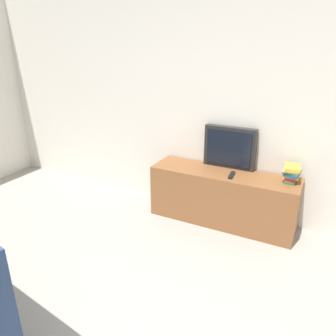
# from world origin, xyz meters

# --- Properties ---
(wall_back) EXTENTS (9.00, 0.06, 2.60)m
(wall_back) POSITION_xyz_m (0.00, 3.03, 1.30)
(wall_back) COLOR silver
(wall_back) RESTS_ON ground_plane
(tv_stand) EXTENTS (1.63, 0.46, 0.61)m
(tv_stand) POSITION_xyz_m (0.41, 2.75, 0.30)
(tv_stand) COLOR brown
(tv_stand) RESTS_ON ground_plane
(television) EXTENTS (0.58, 0.09, 0.47)m
(television) POSITION_xyz_m (0.40, 2.94, 0.84)
(television) COLOR black
(television) RESTS_ON tv_stand
(book_stack) EXTENTS (0.17, 0.22, 0.18)m
(book_stack) POSITION_xyz_m (1.10, 2.82, 0.71)
(book_stack) COLOR #2D753D
(book_stack) RESTS_ON tv_stand
(remote_on_stand) EXTENTS (0.06, 0.19, 0.02)m
(remote_on_stand) POSITION_xyz_m (0.52, 2.69, 0.62)
(remote_on_stand) COLOR black
(remote_on_stand) RESTS_ON tv_stand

